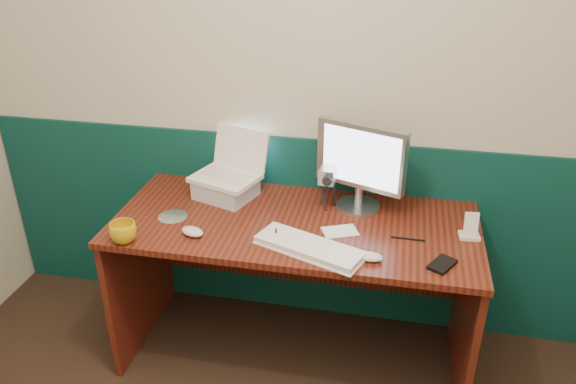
% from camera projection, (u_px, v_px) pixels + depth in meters
% --- Properties ---
extents(back_wall, '(3.50, 0.04, 2.50)m').
position_uv_depth(back_wall, '(326.00, 88.00, 2.55)').
color(back_wall, beige).
rests_on(back_wall, ground).
extents(wainscot, '(3.48, 0.02, 1.00)m').
position_uv_depth(wainscot, '(321.00, 231.00, 2.88)').
color(wainscot, '#08352B').
rests_on(wainscot, ground).
extents(desk, '(1.60, 0.70, 0.75)m').
position_uv_depth(desk, '(294.00, 291.00, 2.64)').
color(desk, '#39160A').
rests_on(desk, ground).
extents(laptop_riser, '(0.31, 0.28, 0.09)m').
position_uv_depth(laptop_riser, '(226.00, 188.00, 2.66)').
color(laptop_riser, silver).
rests_on(laptop_riser, desk).
extents(laptop, '(0.35, 0.30, 0.24)m').
position_uv_depth(laptop, '(224.00, 156.00, 2.59)').
color(laptop, white).
rests_on(laptop, laptop_riser).
extents(monitor, '(0.43, 0.26, 0.41)m').
position_uv_depth(monitor, '(361.00, 167.00, 2.49)').
color(monitor, '#ACADB1').
rests_on(monitor, desk).
extents(keyboard, '(0.47, 0.30, 0.03)m').
position_uv_depth(keyboard, '(309.00, 248.00, 2.25)').
color(keyboard, white).
rests_on(keyboard, desk).
extents(mouse_right, '(0.10, 0.06, 0.03)m').
position_uv_depth(mouse_right, '(370.00, 257.00, 2.19)').
color(mouse_right, silver).
rests_on(mouse_right, desk).
extents(mouse_left, '(0.12, 0.10, 0.04)m').
position_uv_depth(mouse_left, '(192.00, 232.00, 2.36)').
color(mouse_left, silver).
rests_on(mouse_left, desk).
extents(mug, '(0.14, 0.14, 0.09)m').
position_uv_depth(mug, '(123.00, 232.00, 2.30)').
color(mug, gold).
rests_on(mug, desk).
extents(camcorder, '(0.11, 0.15, 0.22)m').
position_uv_depth(camcorder, '(328.00, 186.00, 2.54)').
color(camcorder, '#B9B8BD').
rests_on(camcorder, desk).
extents(cd_spindle, '(0.12, 0.12, 0.03)m').
position_uv_depth(cd_spindle, '(276.00, 236.00, 2.33)').
color(cd_spindle, silver).
rests_on(cd_spindle, desk).
extents(cd_loose_a, '(0.13, 0.13, 0.00)m').
position_uv_depth(cd_loose_a, '(173.00, 217.00, 2.51)').
color(cd_loose_a, silver).
rests_on(cd_loose_a, desk).
extents(pen, '(0.14, 0.01, 0.01)m').
position_uv_depth(pen, '(408.00, 239.00, 2.33)').
color(pen, black).
rests_on(pen, desk).
extents(papers, '(0.17, 0.15, 0.00)m').
position_uv_depth(papers, '(340.00, 231.00, 2.39)').
color(papers, white).
rests_on(papers, desk).
extents(dock, '(0.09, 0.07, 0.02)m').
position_uv_depth(dock, '(469.00, 236.00, 2.34)').
color(dock, white).
rests_on(dock, desk).
extents(music_player, '(0.06, 0.03, 0.10)m').
position_uv_depth(music_player, '(471.00, 224.00, 2.32)').
color(music_player, white).
rests_on(music_player, dock).
extents(pda, '(0.12, 0.14, 0.01)m').
position_uv_depth(pda, '(442.00, 264.00, 2.16)').
color(pda, black).
rests_on(pda, desk).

